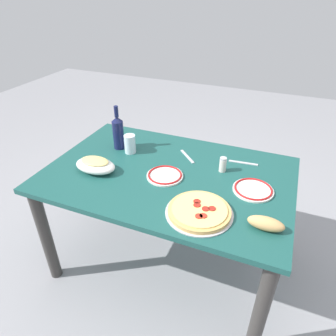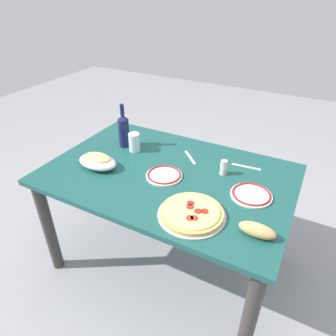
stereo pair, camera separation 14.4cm
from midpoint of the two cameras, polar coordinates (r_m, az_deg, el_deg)
ground_plane at (r=2.17m, az=1.98°, el=-16.84°), size 8.00×8.00×0.00m
dining_table at (r=1.76m, az=2.35°, el=-3.87°), size 1.37×0.91×0.71m
pepperoni_pizza at (r=1.41m, az=7.49°, el=-8.55°), size 0.32×0.32×0.03m
baked_pasta_dish at (r=1.76m, az=-10.99°, el=1.27°), size 0.24×0.15×0.08m
wine_bottle at (r=1.94m, az=-6.30°, el=7.17°), size 0.07×0.07×0.28m
water_glass at (r=1.90m, az=-4.26°, el=4.85°), size 0.07×0.07×0.12m
side_plate_near at (r=1.66m, az=1.75°, el=-1.43°), size 0.20×0.20×0.02m
side_plate_far at (r=1.59m, az=18.07°, el=-4.90°), size 0.21×0.21×0.02m
bread_loaf at (r=1.37m, az=19.58°, el=-11.17°), size 0.16×0.07×0.06m
spice_shaker at (r=1.70m, az=12.93°, el=0.03°), size 0.04×0.04×0.09m
fork_left at (r=1.85m, az=6.48°, el=1.94°), size 0.13×0.13×0.00m
fork_right at (r=1.82m, az=16.86°, el=0.14°), size 0.17×0.03×0.00m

